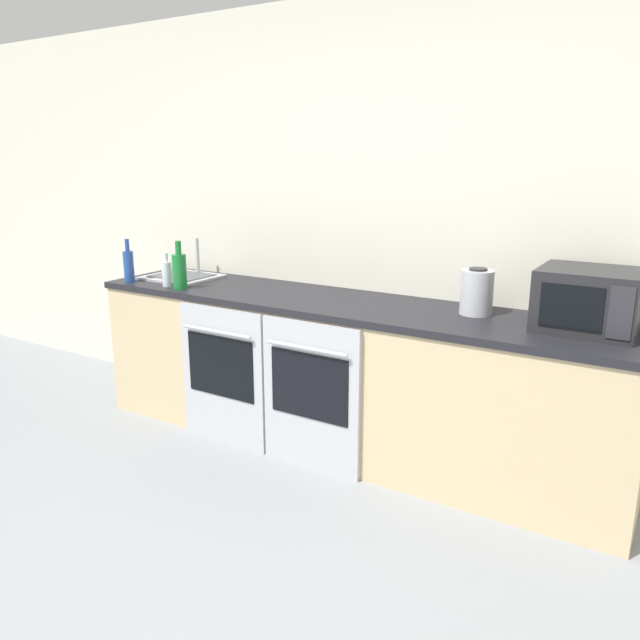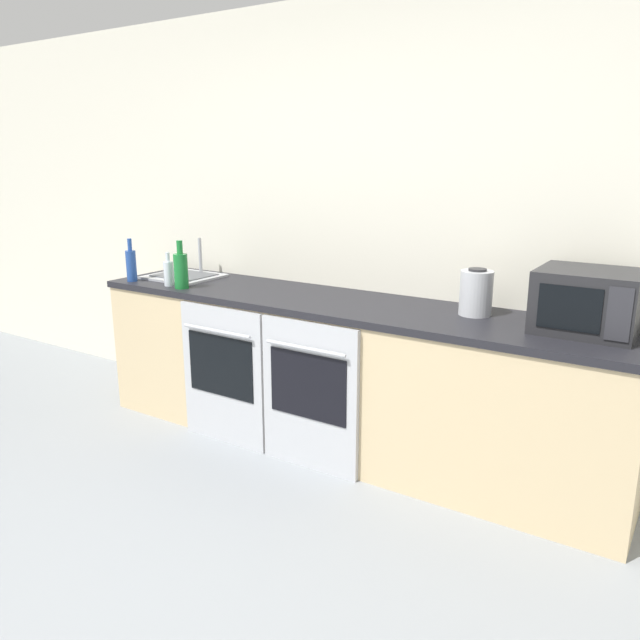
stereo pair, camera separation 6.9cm
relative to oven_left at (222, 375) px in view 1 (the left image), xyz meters
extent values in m
plane|color=gray|center=(0.63, -1.47, -0.43)|extent=(16.00, 16.00, 0.00)
cube|color=silver|center=(0.63, 0.70, 0.87)|extent=(10.00, 0.06, 2.60)
cube|color=#D1B789|center=(0.63, 0.35, 0.00)|extent=(3.23, 0.66, 0.86)
cube|color=black|center=(0.63, 0.35, 0.44)|extent=(3.26, 0.68, 0.04)
cube|color=#B7BABF|center=(0.00, 0.00, -0.01)|extent=(0.61, 0.03, 0.85)
cube|color=black|center=(0.00, -0.02, 0.06)|extent=(0.49, 0.01, 0.37)
cylinder|color=#B7BABF|center=(0.00, -0.04, 0.28)|extent=(0.50, 0.02, 0.02)
cube|color=#B7BABF|center=(0.62, 0.00, -0.01)|extent=(0.61, 0.03, 0.85)
cube|color=black|center=(0.62, -0.02, 0.06)|extent=(0.49, 0.01, 0.37)
cylinder|color=#B7BABF|center=(0.62, -0.04, 0.28)|extent=(0.50, 0.02, 0.02)
cube|color=#232326|center=(1.92, 0.41, 0.61)|extent=(0.45, 0.40, 0.29)
cube|color=black|center=(1.88, 0.21, 0.61)|extent=(0.27, 0.01, 0.20)
cube|color=#2D2D33|center=(2.08, 0.21, 0.61)|extent=(0.10, 0.01, 0.24)
cylinder|color=silver|center=(-0.53, 0.12, 0.54)|extent=(0.06, 0.06, 0.16)
cylinder|color=silver|center=(-0.53, 0.12, 0.65)|extent=(0.03, 0.03, 0.06)
cylinder|color=#19722D|center=(-0.41, 0.11, 0.57)|extent=(0.09, 0.09, 0.22)
cylinder|color=#19722D|center=(-0.41, 0.11, 0.72)|extent=(0.04, 0.04, 0.08)
cylinder|color=#234793|center=(-0.85, 0.10, 0.57)|extent=(0.07, 0.07, 0.20)
cylinder|color=#234793|center=(-0.85, 0.10, 0.71)|extent=(0.03, 0.03, 0.08)
cylinder|color=#B7BABF|center=(1.37, 0.44, 0.58)|extent=(0.17, 0.17, 0.23)
cylinder|color=#262628|center=(1.37, 0.44, 0.70)|extent=(0.09, 0.09, 0.01)
cube|color=#A8AAAF|center=(-0.65, 0.38, 0.47)|extent=(0.46, 0.41, 0.01)
cube|color=#4C4F54|center=(-0.65, 0.38, 0.48)|extent=(0.37, 0.30, 0.01)
cylinder|color=#A8AAAF|center=(-0.65, 0.54, 0.60)|extent=(0.02, 0.02, 0.24)
camera|label=1|loc=(2.34, -2.69, 1.26)|focal=35.00mm
camera|label=2|loc=(2.40, -2.65, 1.26)|focal=35.00mm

